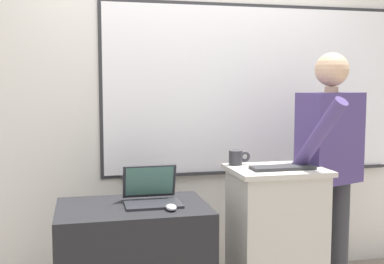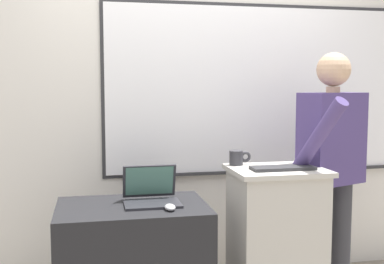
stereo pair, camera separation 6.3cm
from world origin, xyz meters
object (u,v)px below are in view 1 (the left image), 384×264
person_presenter (330,158)px  wireless_keyboard (282,168)px  coffee_mug (237,158)px  computer_mouse_by_laptop (171,207)px  lectern_podium (275,242)px  laptop (151,193)px

person_presenter → wireless_keyboard: 0.47m
person_presenter → wireless_keyboard: bearing=-175.6°
wireless_keyboard → coffee_mug: bearing=134.7°
wireless_keyboard → computer_mouse_by_laptop: bearing=-171.1°
person_presenter → computer_mouse_by_laptop: bearing=174.8°
lectern_podium → wireless_keyboard: (0.01, -0.06, 0.48)m
coffee_mug → wireless_keyboard: bearing=-45.3°
person_presenter → computer_mouse_by_laptop: 1.20m
wireless_keyboard → coffee_mug: size_ratio=2.73×
person_presenter → computer_mouse_by_laptop: (-1.14, -0.31, -0.19)m
laptop → wireless_keyboard: size_ratio=0.84×
laptop → wireless_keyboard: (0.79, -0.09, 0.14)m
lectern_podium → wireless_keyboard: wireless_keyboard is taller
laptop → computer_mouse_by_laptop: 0.22m
lectern_podium → coffee_mug: bearing=141.9°
person_presenter → wireless_keyboard: person_presenter is taller
lectern_podium → wireless_keyboard: size_ratio=2.45×
lectern_podium → coffee_mug: 0.58m
laptop → person_presenter: bearing=5.0°
laptop → computer_mouse_by_laptop: bearing=-67.8°
wireless_keyboard → coffee_mug: (-0.22, 0.22, 0.04)m
person_presenter → wireless_keyboard: (-0.43, -0.20, -0.02)m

